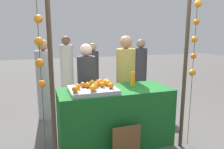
# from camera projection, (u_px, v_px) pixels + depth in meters

# --- Properties ---
(ground_plane) EXTENTS (24.00, 24.00, 0.00)m
(ground_plane) POSITION_uv_depth(u_px,v_px,m) (115.00, 143.00, 3.50)
(ground_plane) COLOR #565451
(stall_counter) EXTENTS (1.73, 0.72, 0.90)m
(stall_counter) POSITION_uv_depth(u_px,v_px,m) (115.00, 117.00, 3.41)
(stall_counter) COLOR #196023
(stall_counter) RESTS_ON ground_plane
(orange_tray) EXTENTS (0.68, 0.55, 0.06)m
(orange_tray) POSITION_uv_depth(u_px,v_px,m) (93.00, 90.00, 3.16)
(orange_tray) COLOR #9EA0A5
(orange_tray) RESTS_ON stall_counter
(orange_0) EXTENTS (0.09, 0.09, 0.09)m
(orange_0) POSITION_uv_depth(u_px,v_px,m) (108.00, 83.00, 3.26)
(orange_0) COLOR orange
(orange_0) RESTS_ON orange_tray
(orange_1) EXTENTS (0.09, 0.09, 0.09)m
(orange_1) POSITION_uv_depth(u_px,v_px,m) (96.00, 84.00, 3.18)
(orange_1) COLOR orange
(orange_1) RESTS_ON orange_tray
(orange_2) EXTENTS (0.09, 0.09, 0.09)m
(orange_2) POSITION_uv_depth(u_px,v_px,m) (98.00, 82.00, 3.31)
(orange_2) COLOR orange
(orange_2) RESTS_ON orange_tray
(orange_3) EXTENTS (0.09, 0.09, 0.09)m
(orange_3) POSITION_uv_depth(u_px,v_px,m) (105.00, 82.00, 3.33)
(orange_3) COLOR orange
(orange_3) RESTS_ON orange_tray
(orange_4) EXTENTS (0.08, 0.08, 0.08)m
(orange_4) POSITION_uv_depth(u_px,v_px,m) (78.00, 87.00, 3.07)
(orange_4) COLOR orange
(orange_4) RESTS_ON orange_tray
(orange_5) EXTENTS (0.08, 0.08, 0.08)m
(orange_5) POSITION_uv_depth(u_px,v_px,m) (100.00, 81.00, 3.41)
(orange_5) COLOR orange
(orange_5) RESTS_ON orange_tray
(orange_6) EXTENTS (0.08, 0.08, 0.08)m
(orange_6) POSITION_uv_depth(u_px,v_px,m) (111.00, 86.00, 3.12)
(orange_6) COLOR orange
(orange_6) RESTS_ON orange_tray
(orange_7) EXTENTS (0.08, 0.08, 0.08)m
(orange_7) POSITION_uv_depth(u_px,v_px,m) (102.00, 84.00, 3.19)
(orange_7) COLOR orange
(orange_7) RESTS_ON orange_tray
(orange_8) EXTENTS (0.09, 0.09, 0.09)m
(orange_8) POSITION_uv_depth(u_px,v_px,m) (93.00, 88.00, 2.95)
(orange_8) COLOR orange
(orange_8) RESTS_ON orange_tray
(orange_9) EXTENTS (0.09, 0.09, 0.09)m
(orange_9) POSITION_uv_depth(u_px,v_px,m) (75.00, 89.00, 2.90)
(orange_9) COLOR orange
(orange_9) RESTS_ON orange_tray
(orange_10) EXTENTS (0.09, 0.09, 0.09)m
(orange_10) POSITION_uv_depth(u_px,v_px,m) (88.00, 85.00, 3.16)
(orange_10) COLOR orange
(orange_10) RESTS_ON orange_tray
(orange_11) EXTENTS (0.08, 0.08, 0.08)m
(orange_11) POSITION_uv_depth(u_px,v_px,m) (83.00, 85.00, 3.19)
(orange_11) COLOR orange
(orange_11) RESTS_ON orange_tray
(orange_12) EXTENTS (0.08, 0.08, 0.08)m
(orange_12) POSITION_uv_depth(u_px,v_px,m) (92.00, 83.00, 3.31)
(orange_12) COLOR orange
(orange_12) RESTS_ON orange_tray
(orange_13) EXTENTS (0.09, 0.09, 0.09)m
(orange_13) POSITION_uv_depth(u_px,v_px,m) (94.00, 87.00, 3.03)
(orange_13) COLOR orange
(orange_13) RESTS_ON orange_tray
(orange_14) EXTENTS (0.08, 0.08, 0.08)m
(orange_14) POSITION_uv_depth(u_px,v_px,m) (108.00, 81.00, 3.40)
(orange_14) COLOR orange
(orange_14) RESTS_ON orange_tray
(juice_bottle) EXTENTS (0.07, 0.07, 0.24)m
(juice_bottle) POSITION_uv_depth(u_px,v_px,m) (133.00, 79.00, 3.48)
(juice_bottle) COLOR orange
(juice_bottle) RESTS_ON stall_counter
(chalkboard_sign) EXTENTS (0.41, 0.03, 0.52)m
(chalkboard_sign) POSITION_uv_depth(u_px,v_px,m) (126.00, 144.00, 2.98)
(chalkboard_sign) COLOR brown
(chalkboard_sign) RESTS_ON ground_plane
(vendor_left) EXTENTS (0.31, 0.31, 1.57)m
(vendor_left) POSITION_uv_depth(u_px,v_px,m) (87.00, 92.00, 3.79)
(vendor_left) COLOR #333338
(vendor_left) RESTS_ON ground_plane
(vendor_right) EXTENTS (0.34, 0.34, 1.70)m
(vendor_right) POSITION_uv_depth(u_px,v_px,m) (125.00, 86.00, 3.95)
(vendor_right) COLOR tan
(vendor_right) RESTS_ON ground_plane
(crowd_person_0) EXTENTS (0.30, 0.30, 1.48)m
(crowd_person_0) POSITION_uv_depth(u_px,v_px,m) (93.00, 73.00, 5.71)
(crowd_person_0) COLOR #333338
(crowd_person_0) RESTS_ON ground_plane
(crowd_person_1) EXTENTS (0.32, 0.32, 1.61)m
(crowd_person_1) POSITION_uv_depth(u_px,v_px,m) (45.00, 83.00, 4.39)
(crowd_person_1) COLOR #99999E
(crowd_person_1) RESTS_ON ground_plane
(crowd_person_2) EXTENTS (0.33, 0.33, 1.66)m
(crowd_person_2) POSITION_uv_depth(u_px,v_px,m) (67.00, 71.00, 5.63)
(crowd_person_2) COLOR beige
(crowd_person_2) RESTS_ON ground_plane
(crowd_person_3) EXTENTS (0.32, 0.32, 1.59)m
(crowd_person_3) POSITION_uv_depth(u_px,v_px,m) (140.00, 74.00, 5.41)
(crowd_person_3) COLOR #333338
(crowd_person_3) RESTS_ON ground_plane
(canopy_post_left) EXTENTS (0.06, 0.06, 2.34)m
(canopy_post_left) POSITION_uv_depth(u_px,v_px,m) (52.00, 82.00, 2.60)
(canopy_post_left) COLOR #473828
(canopy_post_left) RESTS_ON ground_plane
(canopy_post_right) EXTENTS (0.06, 0.06, 2.34)m
(canopy_post_right) POSITION_uv_depth(u_px,v_px,m) (185.00, 73.00, 3.19)
(canopy_post_right) COLOR #473828
(canopy_post_right) RESTS_ON ground_plane
(garland_strand_left) EXTENTS (0.12, 0.12, 2.25)m
(garland_strand_left) POSITION_uv_depth(u_px,v_px,m) (39.00, 43.00, 2.46)
(garland_strand_left) COLOR #2D4C23
(garland_strand_left) RESTS_ON ground_plane
(garland_strand_right) EXTENTS (0.11, 0.11, 2.25)m
(garland_strand_right) POSITION_uv_depth(u_px,v_px,m) (195.00, 40.00, 3.16)
(garland_strand_right) COLOR #2D4C23
(garland_strand_right) RESTS_ON ground_plane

